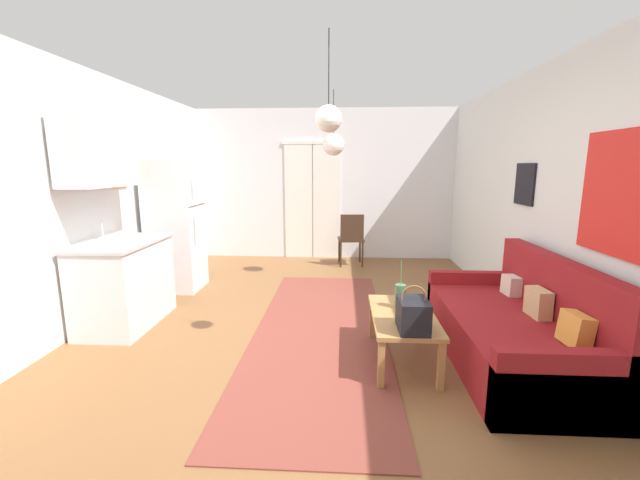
{
  "coord_description": "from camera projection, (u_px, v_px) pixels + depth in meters",
  "views": [
    {
      "loc": [
        0.33,
        -3.28,
        1.64
      ],
      "look_at": [
        0.08,
        1.21,
        0.79
      ],
      "focal_mm": 22.02,
      "sensor_mm": 36.0,
      "label": 1
    }
  ],
  "objects": [
    {
      "name": "ground_plane",
      "position": [
        304.0,
        356.0,
        3.55
      ],
      "size": [
        5.15,
        8.06,
        0.1
      ],
      "primitive_type": "cube",
      "color": "brown"
    },
    {
      "name": "wall_back",
      "position": [
        324.0,
        185.0,
        7.0
      ],
      "size": [
        4.75,
        0.13,
        2.63
      ],
      "color": "silver",
      "rests_on": "ground_plane"
    },
    {
      "name": "wall_right",
      "position": [
        589.0,
        207.0,
        3.16
      ],
      "size": [
        0.12,
        7.66,
        2.63
      ],
      "color": "silver",
      "rests_on": "ground_plane"
    },
    {
      "name": "wall_left",
      "position": [
        39.0,
        204.0,
        3.43
      ],
      "size": [
        0.12,
        7.66,
        2.63
      ],
      "color": "white",
      "rests_on": "ground_plane"
    },
    {
      "name": "area_rug",
      "position": [
        320.0,
        330.0,
        3.98
      ],
      "size": [
        1.3,
        3.75,
        0.01
      ],
      "primitive_type": "cube",
      "color": "brown",
      "rests_on": "ground_plane"
    },
    {
      "name": "couch",
      "position": [
        518.0,
        331.0,
        3.31
      ],
      "size": [
        0.92,
        1.92,
        0.9
      ],
      "color": "maroon",
      "rests_on": "ground_plane"
    },
    {
      "name": "coffee_table",
      "position": [
        403.0,
        320.0,
        3.32
      ],
      "size": [
        0.52,
        0.98,
        0.42
      ],
      "color": "#A87542",
      "rests_on": "ground_plane"
    },
    {
      "name": "bamboo_vase",
      "position": [
        400.0,
        296.0,
        3.43
      ],
      "size": [
        0.09,
        0.09,
        0.43
      ],
      "color": "#47704C",
      "rests_on": "coffee_table"
    },
    {
      "name": "handbag",
      "position": [
        413.0,
        315.0,
        2.95
      ],
      "size": [
        0.22,
        0.3,
        0.35
      ],
      "color": "black",
      "rests_on": "coffee_table"
    },
    {
      "name": "refrigerator",
      "position": [
        175.0,
        226.0,
        5.22
      ],
      "size": [
        0.65,
        0.6,
        1.72
      ],
      "color": "white",
      "rests_on": "ground_plane"
    },
    {
      "name": "kitchen_counter",
      "position": [
        118.0,
        249.0,
        4.02
      ],
      "size": [
        0.64,
        1.05,
        2.13
      ],
      "color": "silver",
      "rests_on": "ground_plane"
    },
    {
      "name": "accent_chair",
      "position": [
        351.0,
        237.0,
        6.49
      ],
      "size": [
        0.45,
        0.43,
        0.88
      ],
      "rotation": [
        0.0,
        0.0,
        3.22
      ],
      "color": "#382619",
      "rests_on": "ground_plane"
    },
    {
      "name": "pendant_lamp_near",
      "position": [
        329.0,
        119.0,
        2.96
      ],
      "size": [
        0.2,
        0.2,
        0.74
      ],
      "color": "black"
    },
    {
      "name": "pendant_lamp_far",
      "position": [
        333.0,
        145.0,
        5.24
      ],
      "size": [
        0.29,
        0.29,
        0.85
      ],
      "color": "black"
    }
  ]
}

